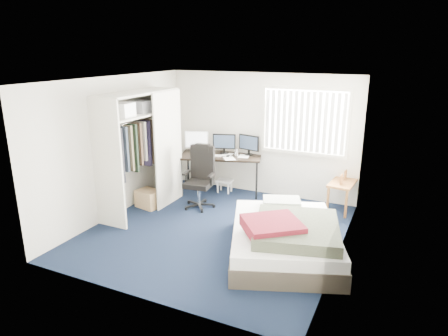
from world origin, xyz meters
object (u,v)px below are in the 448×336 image
Objects in this scene: office_chair at (200,183)px; bed at (285,237)px; nightstand at (343,184)px; desk at (221,154)px.

bed is (2.05, -1.16, -0.18)m from office_chair.
office_chair is 2.36m from bed.
office_chair is 1.41× the size of nightstand.
office_chair is at bearing 150.37° from bed.
nightstand is 2.20m from bed.
office_chair is at bearing -158.90° from nightstand.
desk is 2.52m from nightstand.
bed is at bearing -45.27° from desk.
bed is at bearing -29.63° from office_chair.
nightstand is (2.50, 0.09, -0.34)m from desk.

